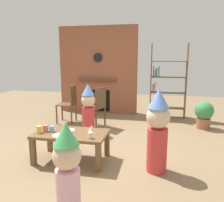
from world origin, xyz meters
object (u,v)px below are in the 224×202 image
paper_cup_near_right (39,129)px  paper_cup_far_left (90,135)px  coffee_table (71,137)px  child_with_cone_hat (67,170)px  dining_chair_left (70,102)px  paper_plate_front (69,130)px  paper_cup_center (52,129)px  child_by_the_chairs (88,108)px  bookshelf (165,84)px  potted_plant_tall (204,113)px  paper_cup_near_left (45,128)px  paper_plate_rear (59,135)px  child_in_pink (158,129)px  birthday_cake_slice (92,128)px  dining_chair_middle (97,105)px

paper_cup_near_right → paper_cup_far_left: (0.80, -0.06, -0.01)m
coffee_table → child_with_cone_hat: child_with_cone_hat is taller
paper_cup_near_right → paper_cup_far_left: 0.80m
paper_cup_near_right → dining_chair_left: (-0.37, 2.04, 0.02)m
paper_plate_front → dining_chair_left: (-0.75, 1.85, 0.07)m
paper_cup_near_right → paper_cup_center: bearing=28.9°
paper_cup_center → child_by_the_chairs: (0.16, 1.27, 0.06)m
bookshelf → dining_chair_left: bearing=-155.6°
paper_cup_near_right → potted_plant_tall: bearing=39.3°
bookshelf → dining_chair_left: size_ratio=2.11×
bookshelf → dining_chair_left: bookshelf is taller
child_with_cone_hat → potted_plant_tall: bearing=-49.4°
paper_cup_center → paper_cup_far_left: size_ratio=1.03×
paper_cup_far_left → child_by_the_chairs: 1.50m
paper_cup_near_left → child_by_the_chairs: bearing=78.5°
paper_cup_far_left → child_with_cone_hat: child_with_cone_hat is taller
bookshelf → paper_cup_far_left: bearing=-108.8°
paper_cup_near_left → dining_chair_left: size_ratio=0.11×
coffee_table → paper_plate_rear: 0.22m
paper_cup_center → child_in_pink: size_ratio=0.08×
bookshelf → birthday_cake_slice: size_ratio=19.00×
child_with_cone_hat → dining_chair_left: bearing=1.3°
paper_cup_near_left → coffee_table: bearing=5.5°
paper_plate_rear → potted_plant_tall: 3.26m
bookshelf → paper_plate_front: (-1.47, -2.86, -0.44)m
paper_cup_far_left → dining_chair_middle: bearing=102.9°
paper_cup_far_left → child_with_cone_hat: bearing=-84.4°
potted_plant_tall → paper_cup_far_left: bearing=-129.8°
child_in_pink → paper_cup_near_right: bearing=4.6°
child_by_the_chairs → dining_chair_middle: 0.47m
paper_cup_far_left → paper_plate_front: bearing=149.5°
paper_plate_front → child_with_cone_hat: bearing=-67.7°
bookshelf → paper_cup_near_right: (-1.86, -3.04, -0.39)m
paper_plate_front → paper_cup_center: bearing=-156.3°
paper_plate_front → dining_chair_middle: bearing=90.4°
paper_cup_near_right → paper_plate_front: bearing=25.9°
paper_plate_rear → potted_plant_tall: size_ratio=0.34×
child_with_cone_hat → dining_chair_middle: bearing=-10.4°
paper_cup_center → birthday_cake_slice: bearing=17.2°
child_with_cone_hat → child_by_the_chairs: 2.50m
paper_cup_near_left → paper_cup_center: paper_cup_near_left is taller
paper_cup_near_right → paper_cup_far_left: size_ratio=1.25×
bookshelf → potted_plant_tall: bookshelf is taller
paper_cup_far_left → paper_plate_front: 0.49m
paper_cup_center → coffee_table: bearing=5.2°
paper_plate_rear → paper_cup_far_left: bearing=-0.2°
paper_cup_near_right → potted_plant_tall: 3.48m
bookshelf → paper_plate_front: bearing=-117.3°
paper_cup_near_right → paper_plate_rear: size_ratio=0.53×
child_with_cone_hat → dining_chair_middle: 2.95m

